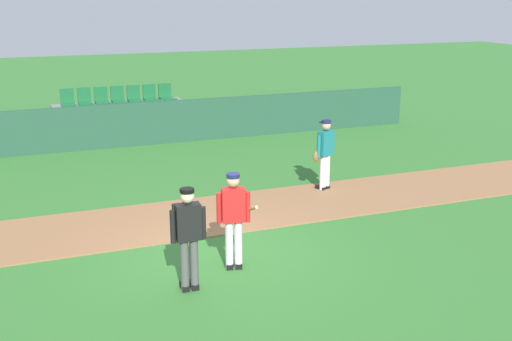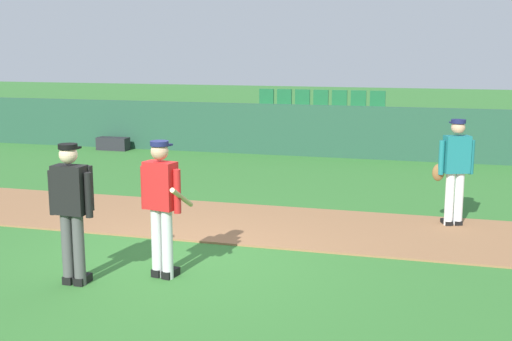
{
  "view_description": "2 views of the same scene",
  "coord_description": "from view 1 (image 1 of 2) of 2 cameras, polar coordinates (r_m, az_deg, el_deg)",
  "views": [
    {
      "loc": [
        -3.24,
        -10.25,
        4.76
      ],
      "look_at": [
        1.39,
        1.7,
        1.07
      ],
      "focal_mm": 43.88,
      "sensor_mm": 36.0,
      "label": 1
    },
    {
      "loc": [
        3.39,
        -8.0,
        2.9
      ],
      "look_at": [
        0.73,
        1.53,
        1.04
      ],
      "focal_mm": 46.33,
      "sensor_mm": 36.0,
      "label": 2
    }
  ],
  "objects": [
    {
      "name": "ground_plane",
      "position": [
        11.75,
        -3.35,
        -7.85
      ],
      "size": [
        80.0,
        80.0,
        0.0
      ],
      "primitive_type": "plane",
      "color": "#33702D"
    },
    {
      "name": "batter_red_jersey",
      "position": [
        10.91,
        -2.04,
        -4.28
      ],
      "size": [
        0.62,
        0.8,
        1.76
      ],
      "color": "silver",
      "rests_on": "ground"
    },
    {
      "name": "umpire_home_plate",
      "position": [
        10.18,
        -6.21,
        -5.7
      ],
      "size": [
        0.59,
        0.31,
        1.76
      ],
      "color": "#4C4C4C",
      "rests_on": "ground"
    },
    {
      "name": "infield_dirt_path",
      "position": [
        13.69,
        -6.18,
        -4.3
      ],
      "size": [
        28.0,
        2.46,
        0.03
      ],
      "primitive_type": "cube",
      "color": "#936642",
      "rests_on": "ground"
    },
    {
      "name": "stadium_bleachers",
      "position": [
        21.62,
        -12.17,
        4.28
      ],
      "size": [
        4.45,
        2.1,
        1.65
      ],
      "color": "slate",
      "rests_on": "ground"
    },
    {
      "name": "runner_teal_jersey",
      "position": [
        15.35,
        6.29,
        1.64
      ],
      "size": [
        0.66,
        0.4,
        1.76
      ],
      "color": "white",
      "rests_on": "ground"
    },
    {
      "name": "dugout_fence",
      "position": [
        20.17,
        -11.52,
        4.08
      ],
      "size": [
        20.0,
        0.16,
        1.37
      ],
      "primitive_type": "cube",
      "color": "#234C38",
      "rests_on": "ground"
    }
  ]
}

